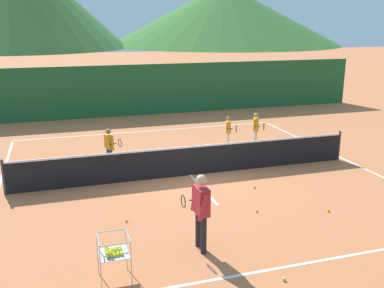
{
  "coord_description": "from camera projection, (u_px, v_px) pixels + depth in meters",
  "views": [
    {
      "loc": [
        -3.93,
        -12.77,
        4.77
      ],
      "look_at": [
        -0.02,
        -0.24,
        1.11
      ],
      "focal_mm": 41.17,
      "sensor_mm": 36.0,
      "label": 1
    }
  ],
  "objects": [
    {
      "name": "ground_plane",
      "position": [
        190.0,
        175.0,
        14.15
      ],
      "size": [
        120.0,
        120.0,
        0.0
      ],
      "primitive_type": "plane",
      "color": "#C67042"
    },
    {
      "name": "line_baseline_near",
      "position": [
        276.0,
        269.0,
        8.79
      ],
      "size": [
        11.56,
        0.08,
        0.01
      ],
      "primitive_type": "cube",
      "color": "white",
      "rests_on": "ground"
    },
    {
      "name": "line_baseline_far",
      "position": [
        150.0,
        131.0,
        19.86
      ],
      "size": [
        11.56,
        0.08,
        0.01
      ],
      "primitive_type": "cube",
      "color": "white",
      "rests_on": "ground"
    },
    {
      "name": "line_sideline_east",
      "position": [
        344.0,
        159.0,
        15.81
      ],
      "size": [
        0.08,
        12.04,
        0.01
      ],
      "primitive_type": "cube",
      "color": "white",
      "rests_on": "ground"
    },
    {
      "name": "line_service_center",
      "position": [
        190.0,
        175.0,
        14.15
      ],
      "size": [
        0.08,
        5.04,
        0.01
      ],
      "primitive_type": "cube",
      "color": "white",
      "rests_on": "ground"
    },
    {
      "name": "tennis_net",
      "position": [
        190.0,
        160.0,
        14.01
      ],
      "size": [
        11.13,
        0.08,
        1.05
      ],
      "color": "#333338",
      "rests_on": "ground"
    },
    {
      "name": "instructor",
      "position": [
        201.0,
        205.0,
        9.26
      ],
      "size": [
        0.45,
        0.77,
        1.72
      ],
      "color": "black",
      "rests_on": "ground"
    },
    {
      "name": "student_0",
      "position": [
        109.0,
        144.0,
        14.72
      ],
      "size": [
        0.53,
        0.58,
        1.34
      ],
      "color": "navy",
      "rests_on": "ground"
    },
    {
      "name": "student_1",
      "position": [
        229.0,
        129.0,
        17.05
      ],
      "size": [
        0.41,
        0.68,
        1.24
      ],
      "color": "silver",
      "rests_on": "ground"
    },
    {
      "name": "student_2",
      "position": [
        256.0,
        126.0,
        17.23
      ],
      "size": [
        0.42,
        0.72,
        1.34
      ],
      "color": "silver",
      "rests_on": "ground"
    },
    {
      "name": "ball_cart",
      "position": [
        113.0,
        252.0,
        8.27
      ],
      "size": [
        0.58,
        0.58,
        0.9
      ],
      "color": "#B7B7BC",
      "rests_on": "ground"
    },
    {
      "name": "tennis_ball_0",
      "position": [
        257.0,
        211.0,
        11.4
      ],
      "size": [
        0.07,
        0.07,
        0.07
      ],
      "primitive_type": "sphere",
      "color": "yellow",
      "rests_on": "ground"
    },
    {
      "name": "tennis_ball_1",
      "position": [
        284.0,
        279.0,
        8.38
      ],
      "size": [
        0.07,
        0.07,
        0.07
      ],
      "primitive_type": "sphere",
      "color": "yellow",
      "rests_on": "ground"
    },
    {
      "name": "tennis_ball_2",
      "position": [
        126.0,
        221.0,
        10.84
      ],
      "size": [
        0.07,
        0.07,
        0.07
      ],
      "primitive_type": "sphere",
      "color": "yellow",
      "rests_on": "ground"
    },
    {
      "name": "tennis_ball_5",
      "position": [
        328.0,
        210.0,
        11.44
      ],
      "size": [
        0.07,
        0.07,
        0.07
      ],
      "primitive_type": "sphere",
      "color": "yellow",
      "rests_on": "ground"
    },
    {
      "name": "tennis_ball_7",
      "position": [
        254.0,
        187.0,
        13.05
      ],
      "size": [
        0.07,
        0.07,
        0.07
      ],
      "primitive_type": "sphere",
      "color": "yellow",
      "rests_on": "ground"
    },
    {
      "name": "windscreen_fence",
      "position": [
        135.0,
        90.0,
        22.82
      ],
      "size": [
        25.42,
        0.08,
        2.64
      ],
      "primitive_type": "cube",
      "color": "#1E5B2D",
      "rests_on": "ground"
    },
    {
      "name": "hill_1",
      "position": [
        224.0,
        15.0,
        91.01
      ],
      "size": [
        47.94,
        47.94,
        12.2
      ],
      "primitive_type": "cone",
      "color": "#38702D",
      "rests_on": "ground"
    }
  ]
}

